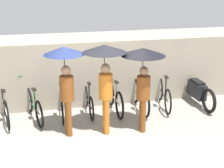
% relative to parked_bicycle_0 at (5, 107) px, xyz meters
% --- Properties ---
extents(ground_plane, '(30.00, 30.00, 0.00)m').
position_rel_parked_bicycle_0_xyz_m(ground_plane, '(2.17, -1.60, -0.39)').
color(ground_plane, gray).
extents(back_wall, '(13.37, 0.12, 1.87)m').
position_rel_parked_bicycle_0_xyz_m(back_wall, '(2.17, 0.49, 0.54)').
color(back_wall, gray).
rests_on(back_wall, ground).
extents(parked_bicycle_0, '(0.51, 1.76, 1.05)m').
position_rel_parked_bicycle_0_xyz_m(parked_bicycle_0, '(0.00, 0.00, 0.00)').
color(parked_bicycle_0, black).
rests_on(parked_bicycle_0, ground).
extents(parked_bicycle_1, '(0.59, 1.76, 1.07)m').
position_rel_parked_bicycle_0_xyz_m(parked_bicycle_1, '(0.72, -0.05, -0.02)').
color(parked_bicycle_1, black).
rests_on(parked_bicycle_1, ground).
extents(parked_bicycle_2, '(0.44, 1.73, 1.03)m').
position_rel_parked_bicycle_0_xyz_m(parked_bicycle_2, '(1.45, 0.01, -0.04)').
color(parked_bicycle_2, black).
rests_on(parked_bicycle_2, ground).
extents(parked_bicycle_3, '(0.44, 1.64, 1.03)m').
position_rel_parked_bicycle_0_xyz_m(parked_bicycle_3, '(2.17, 0.02, -0.04)').
color(parked_bicycle_3, black).
rests_on(parked_bicycle_3, ground).
extents(parked_bicycle_4, '(0.44, 1.75, 0.98)m').
position_rel_parked_bicycle_0_xyz_m(parked_bicycle_4, '(2.89, -0.04, -0.00)').
color(parked_bicycle_4, black).
rests_on(parked_bicycle_4, ground).
extents(parked_bicycle_5, '(0.44, 1.81, 1.04)m').
position_rel_parked_bicycle_0_xyz_m(parked_bicycle_5, '(3.61, -0.06, -0.01)').
color(parked_bicycle_5, black).
rests_on(parked_bicycle_5, ground).
extents(parked_bicycle_6, '(0.48, 1.75, 1.10)m').
position_rel_parked_bicycle_0_xyz_m(parked_bicycle_6, '(4.34, -0.02, -0.02)').
color(parked_bicycle_6, black).
rests_on(parked_bicycle_6, ground).
extents(pedestrian_leading, '(0.92, 0.92, 2.08)m').
position_rel_parked_bicycle_0_xyz_m(pedestrian_leading, '(1.51, -1.02, 1.20)').
color(pedestrian_leading, brown).
rests_on(pedestrian_leading, ground).
extents(pedestrian_center, '(1.01, 1.01, 2.11)m').
position_rel_parked_bicycle_0_xyz_m(pedestrian_center, '(2.40, -1.12, 1.26)').
color(pedestrian_center, '#C66B1E').
rests_on(pedestrian_center, ground).
extents(pedestrian_trailing, '(1.03, 1.03, 2.01)m').
position_rel_parked_bicycle_0_xyz_m(pedestrian_trailing, '(3.28, -1.21, 1.20)').
color(pedestrian_trailing, brown).
rests_on(pedestrian_trailing, ground).
extents(motorcycle, '(0.58, 2.07, 0.91)m').
position_rel_parked_bicycle_0_xyz_m(motorcycle, '(5.37, -0.02, 0.00)').
color(motorcycle, black).
rests_on(motorcycle, ground).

